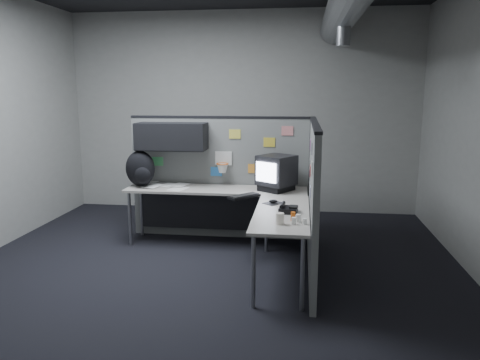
# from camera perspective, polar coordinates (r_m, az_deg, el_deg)

# --- Properties ---
(room) EXTENTS (5.62, 5.62, 3.22)m
(room) POSITION_cam_1_polar(r_m,az_deg,el_deg) (4.78, 2.70, 12.50)
(room) COLOR black
(room) RESTS_ON ground
(partition_back) EXTENTS (2.44, 0.42, 1.63)m
(partition_back) POSITION_cam_1_polar(r_m,az_deg,el_deg) (6.18, -3.92, 1.89)
(partition_back) COLOR slate
(partition_back) RESTS_ON ground
(partition_right) EXTENTS (0.07, 2.23, 1.63)m
(partition_right) POSITION_cam_1_polar(r_m,az_deg,el_deg) (5.10, 8.88, -2.19)
(partition_right) COLOR slate
(partition_right) RESTS_ON ground
(desk) EXTENTS (2.31, 2.11, 0.73)m
(desk) POSITION_cam_1_polar(r_m,az_deg,el_deg) (5.68, -0.97, -2.84)
(desk) COLOR #ABA59A
(desk) RESTS_ON ground
(monitor) EXTENTS (0.54, 0.54, 0.44)m
(monitor) POSITION_cam_1_polar(r_m,az_deg,el_deg) (5.81, 4.45, 0.92)
(monitor) COLOR black
(monitor) RESTS_ON desk
(keyboard) EXTENTS (0.37, 0.39, 0.04)m
(keyboard) POSITION_cam_1_polar(r_m,az_deg,el_deg) (5.45, 0.51, -1.99)
(keyboard) COLOR black
(keyboard) RESTS_ON desk
(mouse) EXTENTS (0.25, 0.25, 0.04)m
(mouse) POSITION_cam_1_polar(r_m,az_deg,el_deg) (5.19, 4.07, -2.70)
(mouse) COLOR black
(mouse) RESTS_ON desk
(phone) EXTENTS (0.20, 0.22, 0.09)m
(phone) POSITION_cam_1_polar(r_m,az_deg,el_deg) (4.82, 5.88, -3.53)
(phone) COLOR black
(phone) RESTS_ON desk
(bottles) EXTENTS (0.16, 0.17, 0.09)m
(bottles) POSITION_cam_1_polar(r_m,az_deg,el_deg) (4.46, 6.92, -4.72)
(bottles) COLOR silver
(bottles) RESTS_ON desk
(cup) EXTENTS (0.10, 0.10, 0.11)m
(cup) POSITION_cam_1_polar(r_m,az_deg,el_deg) (4.39, 4.89, -4.71)
(cup) COLOR silver
(cup) RESTS_ON desk
(papers) EXTENTS (0.75, 0.62, 0.02)m
(papers) POSITION_cam_1_polar(r_m,az_deg,el_deg) (6.20, -9.40, -0.63)
(papers) COLOR white
(papers) RESTS_ON desk
(backpack) EXTENTS (0.42, 0.38, 0.47)m
(backpack) POSITION_cam_1_polar(r_m,az_deg,el_deg) (6.18, -12.04, 1.30)
(backpack) COLOR black
(backpack) RESTS_ON desk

